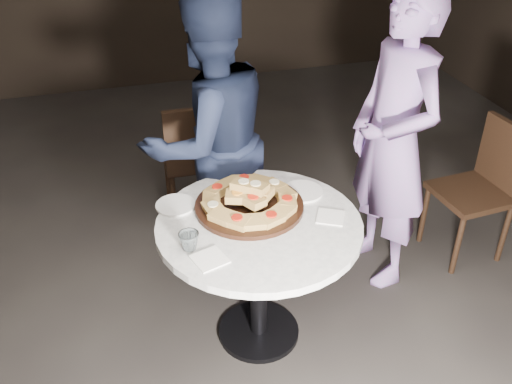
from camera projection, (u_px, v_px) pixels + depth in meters
floor at (248, 324)px, 2.99m from camera, size 7.00×7.00×0.00m
table at (259, 245)px, 2.63m from camera, size 1.05×1.05×0.70m
serving_board at (249, 206)px, 2.65m from camera, size 0.51×0.51×0.02m
focaccia_pile at (250, 197)px, 2.63m from camera, size 0.45×0.45×0.12m
plate_left at (176, 205)px, 2.67m from camera, size 0.22×0.22×0.01m
plate_right at (302, 191)px, 2.77m from camera, size 0.25×0.25×0.01m
water_glass at (189, 241)px, 2.38m from camera, size 0.10×0.10×0.08m
napkin_near at (210, 259)px, 2.34m from camera, size 0.16×0.16×0.01m
napkin_far at (330, 217)px, 2.59m from camera, size 0.16×0.16×0.01m
chair_far at (196, 154)px, 3.54m from camera, size 0.40×0.42×0.84m
chair_right at (485, 182)px, 3.29m from camera, size 0.43×0.41×0.82m
diner_navy at (209, 141)px, 3.01m from camera, size 0.93×0.83×1.60m
diner_teal at (393, 142)px, 2.94m from camera, size 0.47×0.65×1.66m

